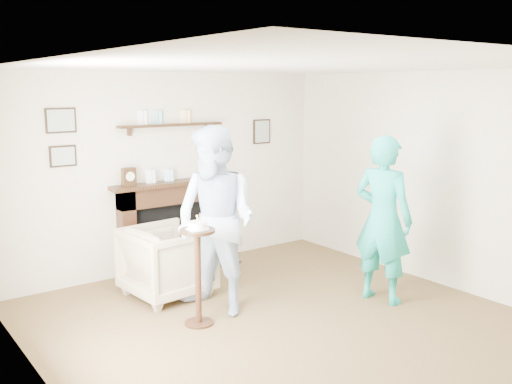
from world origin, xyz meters
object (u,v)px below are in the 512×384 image
man (217,311)px  pedestal_table (198,258)px  armchair (169,295)px  woman (380,300)px

man → pedestal_table: 0.77m
armchair → man: man is taller
man → pedestal_table: (-0.32, -0.18, 0.68)m
armchair → woman: woman is taller
armchair → man: size_ratio=0.45×
man → pedestal_table: size_ratio=1.75×
armchair → woman: 2.36m
armchair → man: 0.74m
man → woman: size_ratio=1.06×
woman → pedestal_table: 2.15m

